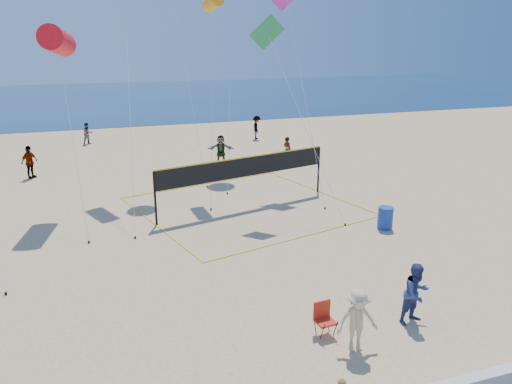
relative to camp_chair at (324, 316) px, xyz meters
name	(u,v)px	position (x,y,z in m)	size (l,w,h in m)	color
ground	(283,354)	(-1.43, -0.52, -0.55)	(120.00, 120.00, 0.00)	tan
ocean	(116,98)	(-1.43, 61.48, -0.53)	(140.00, 50.00, 0.03)	#102C4F
bystander_a	(416,293)	(2.80, -0.29, 0.37)	(0.89, 0.70, 1.84)	navy
bystander_b	(357,320)	(0.49, -0.96, 0.33)	(1.14, 0.65, 1.76)	#CDBC89
far_person_0	(29,162)	(-9.12, 20.39, 0.42)	(1.14, 0.47, 1.94)	gray
far_person_1	(221,149)	(2.53, 20.32, 0.39)	(1.73, 0.55, 1.86)	gray
far_person_2	(287,150)	(6.68, 18.87, 0.33)	(0.64, 0.42, 1.76)	gray
far_person_3	(88,134)	(-5.69, 29.67, 0.28)	(0.80, 0.63, 1.66)	gray
far_person_4	(257,128)	(7.45, 27.31, 0.40)	(1.23, 0.70, 1.90)	gray
camp_chair	(324,316)	(0.00, 0.00, 0.00)	(0.56, 0.68, 1.08)	red
trash_barrel	(385,218)	(6.17, 6.45, -0.06)	(0.65, 0.65, 0.98)	navy
volleyball_net	(245,173)	(1.29, 11.23, 1.20)	(11.43, 11.32, 2.53)	black
kite_0	(57,41)	(-6.61, 13.97, 7.29)	(1.61, 6.50, 8.57)	red
kite_2	(213,3)	(0.96, 15.36, 9.14)	(1.85, 5.01, 10.17)	orange
kite_4	(271,43)	(2.48, 10.91, 7.21)	(3.18, 4.05, 9.01)	green
kite_5	(287,2)	(4.88, 14.97, 9.23)	(1.84, 5.95, 11.20)	#E031B9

